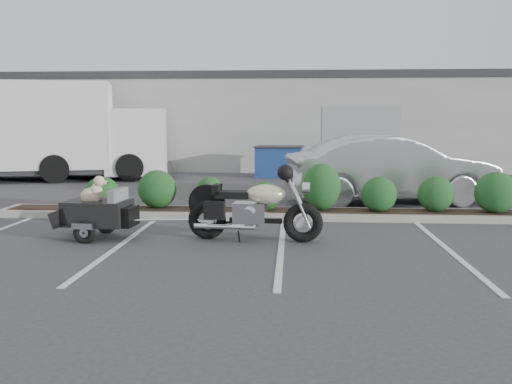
# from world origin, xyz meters

# --- Properties ---
(ground) EXTENTS (90.00, 90.00, 0.00)m
(ground) POSITION_xyz_m (0.00, 0.00, 0.00)
(ground) COLOR #38383A
(ground) RESTS_ON ground
(planter_kerb) EXTENTS (12.00, 1.00, 0.15)m
(planter_kerb) POSITION_xyz_m (1.00, 2.20, 0.07)
(planter_kerb) COLOR #9E9E93
(planter_kerb) RESTS_ON ground
(building) EXTENTS (26.00, 10.00, 4.00)m
(building) POSITION_xyz_m (0.00, 17.00, 2.00)
(building) COLOR #9EA099
(building) RESTS_ON ground
(motorcycle) EXTENTS (2.38, 0.83, 1.37)m
(motorcycle) POSITION_xyz_m (0.71, -0.13, 0.54)
(motorcycle) COLOR black
(motorcycle) RESTS_ON ground
(pet_trailer) EXTENTS (1.91, 1.07, 1.13)m
(pet_trailer) POSITION_xyz_m (-2.07, -0.11, 0.48)
(pet_trailer) COLOR black
(pet_trailer) RESTS_ON ground
(sedan) EXTENTS (5.40, 2.61, 1.71)m
(sedan) POSITION_xyz_m (3.85, 4.42, 0.85)
(sedan) COLOR #B5B5BD
(sedan) RESTS_ON ground
(dumpster) EXTENTS (1.85, 1.35, 1.15)m
(dumpster) POSITION_xyz_m (0.88, 10.48, 0.58)
(dumpster) COLOR navy
(dumpster) RESTS_ON ground
(delivery_truck) EXTENTS (7.73, 4.21, 3.37)m
(delivery_truck) POSITION_xyz_m (-6.66, 9.29, 1.62)
(delivery_truck) COLOR silver
(delivery_truck) RESTS_ON ground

